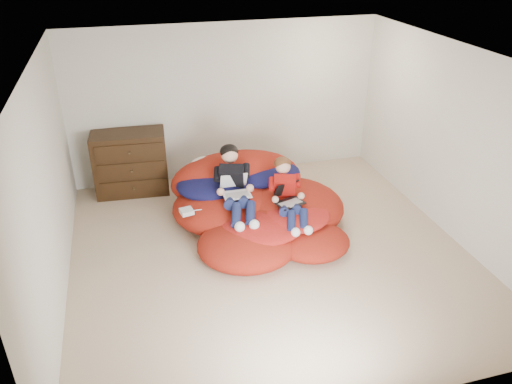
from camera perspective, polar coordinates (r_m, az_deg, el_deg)
name	(u,v)px	position (r m, az deg, el deg)	size (l,w,h in m)	color
room_shell	(270,238)	(6.42, 1.60, -5.30)	(5.10, 5.10, 2.77)	tan
dresser	(131,163)	(8.02, -14.12, 3.25)	(1.14, 0.65, 1.00)	black
beanbag_pile	(255,205)	(7.06, -0.08, -1.51)	(2.43, 2.39, 0.92)	#A52112
cream_pillow	(205,167)	(7.41, -5.88, 2.91)	(0.48, 0.31, 0.31)	beige
older_boy	(234,182)	(6.73, -2.48, 1.17)	(0.44, 1.15, 0.78)	black
younger_boy	(288,191)	(6.66, 3.64, 0.10)	(0.40, 1.01, 0.72)	#A8140E
laptop_white	(236,188)	(6.71, -2.36, 0.41)	(0.37, 0.38, 0.25)	silver
laptop_black	(288,197)	(6.67, 3.71, -0.53)	(0.42, 0.47, 0.24)	black
power_adapter	(187,211)	(6.66, -7.93, -2.22)	(0.16, 0.16, 0.06)	silver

